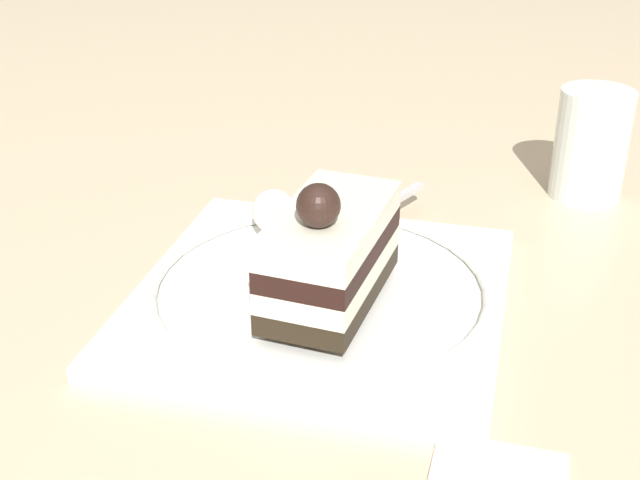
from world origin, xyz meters
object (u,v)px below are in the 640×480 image
at_px(dessert_plate, 320,293).
at_px(drink_glass_far, 590,149).
at_px(cake_slice, 330,253).
at_px(whipped_cream_dollop, 274,211).
at_px(fork, 372,213).

height_order(dessert_plate, drink_glass_far, drink_glass_far).
distance_m(cake_slice, drink_glass_far, 0.28).
height_order(cake_slice, drink_glass_far, cake_slice).
bearing_deg(whipped_cream_dollop, cake_slice, -133.40).
height_order(cake_slice, whipped_cream_dollop, cake_slice).
xyz_separation_m(cake_slice, drink_glass_far, (0.26, -0.12, -0.01)).
distance_m(dessert_plate, cake_slice, 0.04).
distance_m(dessert_plate, whipped_cream_dollop, 0.08).
height_order(whipped_cream_dollop, drink_glass_far, drink_glass_far).
height_order(fork, drink_glass_far, drink_glass_far).
bearing_deg(drink_glass_far, whipped_cream_dollop, 134.99).
height_order(dessert_plate, cake_slice, cake_slice).
relative_size(whipped_cream_dollop, fork, 0.26).
relative_size(cake_slice, fork, 0.98).
relative_size(cake_slice, drink_glass_far, 1.32).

